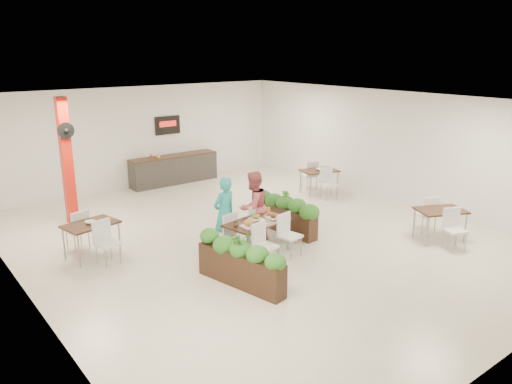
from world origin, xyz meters
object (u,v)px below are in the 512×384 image
red_column (67,160)px  service_counter (174,169)px  main_table (257,226)px  side_table_b (319,174)px  side_table_a (91,229)px  diner_woman (253,207)px  side_table_c (440,215)px  planter_left (241,260)px  diner_man (224,214)px  planter_right (285,212)px

red_column → service_counter: red_column is taller
main_table → side_table_b: 5.12m
service_counter → main_table: (-1.54, -6.44, 0.14)m
side_table_a → side_table_b: size_ratio=1.00×
red_column → diner_woman: red_column is taller
main_table → side_table_a: size_ratio=1.08×
side_table_c → side_table_a: bearing=174.0°
planter_left → side_table_c: planter_left is taller
side_table_a → side_table_c: bearing=-42.0°
main_table → planter_left: (-1.17, -1.00, -0.11)m
side_table_a → side_table_c: same height
service_counter → diner_man: 6.11m
red_column → side_table_b: (6.89, -2.01, -1.02)m
planter_left → side_table_b: bearing=32.5°
red_column → main_table: (2.46, -4.58, -1.01)m
side_table_b → side_table_c: same height
red_column → main_table: 5.29m
side_table_a → side_table_b: same height
red_column → diner_woman: size_ratio=1.92×
service_counter → planter_left: size_ratio=1.48×
diner_man → side_table_a: diner_man is taller
planter_right → diner_woman: bearing=-178.9°
planter_right → side_table_c: size_ratio=1.20×
planter_right → side_table_b: (3.03, 1.89, 0.12)m
service_counter → planter_right: service_counter is taller
diner_man → side_table_a: size_ratio=0.99×
diner_man → planter_right: diner_man is taller
service_counter → planter_left: 7.93m
side_table_a → main_table: bearing=-46.9°
planter_right → side_table_a: planter_right is taller
side_table_b → planter_right: bearing=-133.2°
red_column → diner_man: (2.06, -3.92, -0.81)m
side_table_b → main_table: bearing=-135.1°
main_table → diner_man: (-0.39, 0.66, 0.19)m
diner_woman → side_table_c: size_ratio=1.01×
planter_left → main_table: bearing=40.7°
main_table → red_column: bearing=118.2°
diner_woman → red_column: bearing=-63.3°
side_table_a → side_table_c: (6.72, -4.03, -0.01)m
diner_woman → side_table_a: size_ratio=1.00×
side_table_c → diner_man: bearing=173.3°
planter_left → diner_woman: bearing=46.5°
main_table → side_table_a: (-2.86, 2.07, -0.02)m
diner_man → planter_right: bearing=171.2°
diner_man → side_table_b: diner_man is taller
planter_left → side_table_b: size_ratio=1.21×
diner_man → planter_left: size_ratio=0.82×
diner_woman → planter_right: 1.05m
diner_man → diner_woman: (0.80, -0.00, 0.00)m
red_column → diner_woman: (2.86, -3.92, -0.81)m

